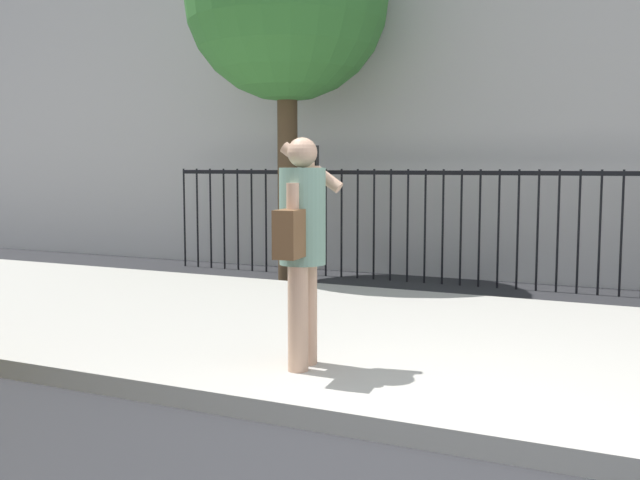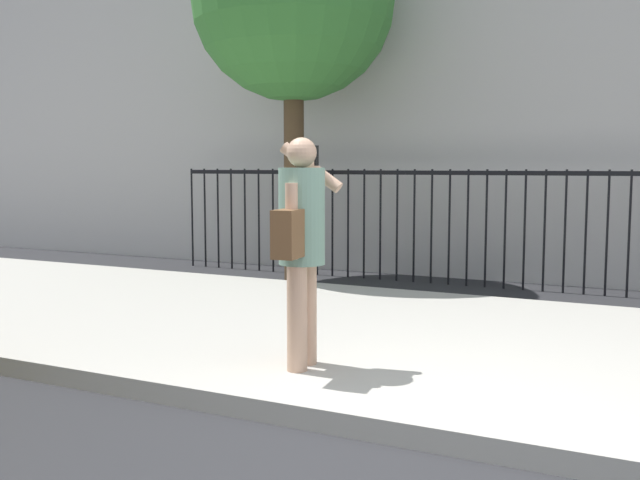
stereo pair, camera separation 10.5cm
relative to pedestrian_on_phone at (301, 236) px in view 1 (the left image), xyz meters
name	(u,v)px [view 1 (the left image)]	position (x,y,z in m)	size (l,w,h in m)	color
ground_plane	(439,453)	(1.28, -0.78, -1.14)	(60.00, 60.00, 0.00)	#28282B
sidewalk	(512,352)	(1.28, 1.42, -1.06)	(28.00, 4.40, 0.15)	#B2ADA3
iron_fence	(569,215)	(1.28, 5.12, -0.12)	(12.03, 0.04, 1.60)	black
pedestrian_on_phone	(301,236)	(0.00, 0.00, 0.00)	(0.50, 0.68, 1.70)	tan
street_tree_mid	(287,0)	(-2.46, 4.46, 2.79)	(2.83, 2.83, 5.37)	#4C3823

